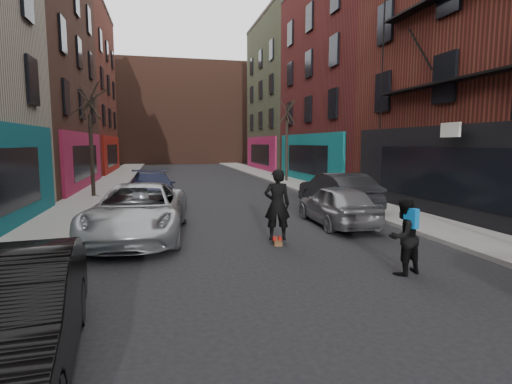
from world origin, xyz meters
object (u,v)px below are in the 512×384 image
parked_right_far (337,205)px  parked_right_end (337,191)px  parked_left_end (152,188)px  tree_left_far (91,133)px  pedestrian (404,236)px  tree_right_far (287,134)px  skateboarder (277,205)px  skateboard (277,241)px  parked_left_far (139,211)px

parked_right_far → parked_right_end: parked_right_end is taller
parked_left_end → tree_left_far: bearing=134.8°
parked_right_far → pedestrian: bearing=82.1°
tree_right_far → skateboarder: size_ratio=3.35×
skateboard → pedestrian: 3.85m
parked_left_far → tree_left_far: bearing=111.8°
parked_left_end → parked_right_far: bearing=-49.7°
parked_right_far → skateboard: bearing=36.9°
skateboard → skateboarder: 1.07m
tree_left_far → skateboard: 13.46m
tree_left_far → skateboarder: size_ratio=3.20×
tree_left_far → tree_right_far: bearing=25.8°
parked_left_far → parked_right_end: size_ratio=1.20×
tree_right_far → parked_right_far: bearing=-101.1°
tree_left_far → tree_right_far: size_ratio=0.96×
skateboarder → pedestrian: bearing=130.3°
tree_left_far → pedestrian: bearing=-59.4°
parked_right_end → parked_left_far: bearing=20.4°
skateboarder → parked_right_end: bearing=-119.9°
skateboard → pedestrian: pedestrian is taller
parked_left_end → skateboarder: size_ratio=2.56×
parked_right_end → skateboard: bearing=48.2°
tree_right_far → parked_right_far: size_ratio=1.61×
parked_left_end → parked_right_end: 8.59m
tree_right_far → parked_right_far: tree_right_far is taller
tree_left_far → parked_left_end: size_ratio=1.25×
tree_left_far → parked_left_end: bearing=-41.4°
parked_right_far → skateboarder: 3.40m
skateboard → parked_left_far: bearing=166.6°
skateboard → parked_right_end: bearing=60.1°
parked_right_far → pedestrian: (-0.83, -5.22, 0.12)m
parked_right_end → skateboarder: (-4.14, -4.98, 0.31)m
parked_left_far → parked_left_end: size_ratio=1.12×
parked_right_far → pedestrian: size_ratio=2.55×
parked_right_end → skateboard: 6.52m
parked_left_end → pedestrian: (5.57, -11.81, 0.08)m
parked_left_far → skateboard: bearing=-17.6°
parked_right_end → skateboard: parked_right_end is taller
skateboard → pedestrian: bearing=-49.7°
parked_left_end → parked_right_far: parked_left_end is taller
skateboard → skateboarder: skateboarder is taller
parked_right_far → skateboarder: skateboarder is taller
parked_left_far → parked_left_end: bearing=93.7°
parked_left_far → skateboard: parked_left_far is taller
skateboarder → tree_left_far: bearing=-49.4°
parked_right_end → parked_right_far: bearing=63.0°
parked_right_far → pedestrian: 5.29m
parked_left_far → parked_left_end: 6.90m
parked_left_far → pedestrian: size_ratio=3.51×
skateboard → tree_left_far: bearing=130.6°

